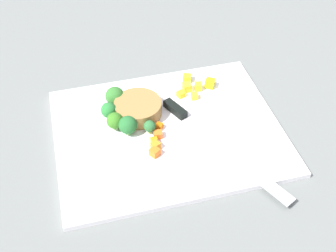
{
  "coord_description": "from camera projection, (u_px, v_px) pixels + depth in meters",
  "views": [
    {
      "loc": [
        -0.16,
        -0.61,
        0.65
      ],
      "look_at": [
        0.0,
        0.0,
        0.02
      ],
      "focal_mm": 45.9,
      "sensor_mm": 36.0,
      "label": 1
    }
  ],
  "objects": [
    {
      "name": "pepper_dice_0",
      "position": [
        210.0,
        83.0,
        1.0
      ],
      "size": [
        0.03,
        0.03,
        0.02
      ],
      "primitive_type": "cube",
      "rotation": [
        0.0,
        0.0,
        0.99
      ],
      "color": "yellow",
      "rests_on": "cutting_board"
    },
    {
      "name": "pepper_dice_4",
      "position": [
        198.0,
        87.0,
        0.99
      ],
      "size": [
        0.02,
        0.02,
        0.02
      ],
      "primitive_type": "cube",
      "rotation": [
        0.0,
        0.0,
        2.94
      ],
      "color": "yellow",
      "rests_on": "cutting_board"
    },
    {
      "name": "carrot_dice_0",
      "position": [
        156.0,
        145.0,
        0.86
      ],
      "size": [
        0.02,
        0.02,
        0.02
      ],
      "primitive_type": "cube",
      "rotation": [
        0.0,
        0.0,
        2.03
      ],
      "color": "orange",
      "rests_on": "cutting_board"
    },
    {
      "name": "carrot_dice_2",
      "position": [
        159.0,
        126.0,
        0.9
      ],
      "size": [
        0.02,
        0.02,
        0.01
      ],
      "primitive_type": "cube",
      "rotation": [
        0.0,
        0.0,
        0.89
      ],
      "color": "orange",
      "rests_on": "cutting_board"
    },
    {
      "name": "carrot_dice_4",
      "position": [
        158.0,
        134.0,
        0.88
      ],
      "size": [
        0.02,
        0.02,
        0.01
      ],
      "primitive_type": "cube",
      "rotation": [
        0.0,
        0.0,
        1.44
      ],
      "color": "orange",
      "rests_on": "cutting_board"
    },
    {
      "name": "broccoli_floret_1",
      "position": [
        115.0,
        96.0,
        0.94
      ],
      "size": [
        0.04,
        0.04,
        0.04
      ],
      "color": "#83B565",
      "rests_on": "cutting_board"
    },
    {
      "name": "carrot_dice_1",
      "position": [
        155.0,
        152.0,
        0.85
      ],
      "size": [
        0.02,
        0.02,
        0.02
      ],
      "primitive_type": "cube",
      "rotation": [
        0.0,
        0.0,
        2.15
      ],
      "color": "orange",
      "rests_on": "cutting_board"
    },
    {
      "name": "broccoli_floret_3",
      "position": [
        109.0,
        110.0,
        0.91
      ],
      "size": [
        0.03,
        0.03,
        0.04
      ],
      "color": "#88AC5B",
      "rests_on": "cutting_board"
    },
    {
      "name": "cutting_board",
      "position": [
        168.0,
        131.0,
        0.91
      ],
      "size": [
        0.47,
        0.37,
        0.01
      ],
      "primitive_type": "cube",
      "color": "white",
      "rests_on": "ground_plane"
    },
    {
      "name": "pepper_dice_1",
      "position": [
        194.0,
        96.0,
        0.97
      ],
      "size": [
        0.01,
        0.02,
        0.01
      ],
      "primitive_type": "cube",
      "rotation": [
        0.0,
        0.0,
        1.53
      ],
      "color": "yellow",
      "rests_on": "cutting_board"
    },
    {
      "name": "prep_bowl",
      "position": [
        138.0,
        108.0,
        0.92
      ],
      "size": [
        0.1,
        0.1,
        0.03
      ],
      "primitive_type": "cylinder",
      "color": "olive",
      "rests_on": "cutting_board"
    },
    {
      "name": "pepper_dice_3",
      "position": [
        181.0,
        94.0,
        0.97
      ],
      "size": [
        0.02,
        0.02,
        0.01
      ],
      "primitive_type": "cube",
      "rotation": [
        0.0,
        0.0,
        1.93
      ],
      "color": "yellow",
      "rests_on": "cutting_board"
    },
    {
      "name": "chef_knife",
      "position": [
        206.0,
        134.0,
        0.89
      ],
      "size": [
        0.17,
        0.32,
        0.02
      ],
      "rotation": [
        0.0,
        0.0,
        5.16
      ],
      "color": "silver",
      "rests_on": "cutting_board"
    },
    {
      "name": "broccoli_floret_2",
      "position": [
        128.0,
        125.0,
        0.88
      ],
      "size": [
        0.04,
        0.04,
        0.04
      ],
      "color": "#7FBB62",
      "rests_on": "cutting_board"
    },
    {
      "name": "ground_plane",
      "position": [
        168.0,
        133.0,
        0.91
      ],
      "size": [
        4.0,
        4.0,
        0.0
      ],
      "primitive_type": "plane",
      "color": "slate"
    },
    {
      "name": "pepper_dice_2",
      "position": [
        187.0,
        78.0,
        1.01
      ],
      "size": [
        0.02,
        0.02,
        0.02
      ],
      "primitive_type": "cube",
      "rotation": [
        0.0,
        0.0,
        1.2
      ],
      "color": "yellow",
      "rests_on": "cutting_board"
    },
    {
      "name": "broccoli_floret_4",
      "position": [
        150.0,
        128.0,
        0.88
      ],
      "size": [
        0.02,
        0.02,
        0.03
      ],
      "color": "#87BB59",
      "rests_on": "cutting_board"
    },
    {
      "name": "carrot_dice_3",
      "position": [
        154.0,
        140.0,
        0.87
      ],
      "size": [
        0.01,
        0.01,
        0.01
      ],
      "primitive_type": "cube",
      "rotation": [
        0.0,
        0.0,
        1.64
      ],
      "color": "orange",
      "rests_on": "cutting_board"
    },
    {
      "name": "pepper_dice_5",
      "position": [
        187.0,
        87.0,
        0.99
      ],
      "size": [
        0.02,
        0.02,
        0.02
      ],
      "primitive_type": "cube",
      "rotation": [
        0.0,
        0.0,
        3.13
      ],
      "color": "yellow",
      "rests_on": "cutting_board"
    },
    {
      "name": "broccoli_floret_0",
      "position": [
        115.0,
        121.0,
        0.89
      ],
      "size": [
        0.03,
        0.03,
        0.04
      ],
      "color": "#85AE6B",
      "rests_on": "cutting_board"
    }
  ]
}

